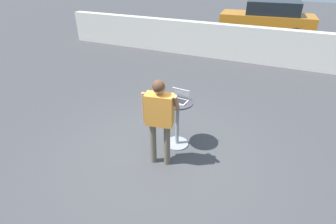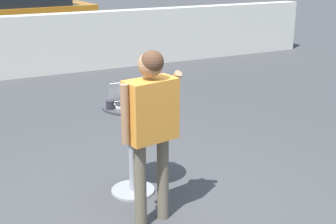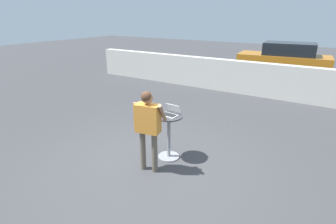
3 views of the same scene
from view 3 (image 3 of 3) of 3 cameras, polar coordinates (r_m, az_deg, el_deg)
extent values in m
plane|color=#3D3D3F|center=(5.49, -3.63, -11.40)|extent=(50.00, 50.00, 0.00)
cube|color=beige|center=(10.52, 16.21, 7.21)|extent=(14.07, 0.35, 1.24)
cylinder|color=gray|center=(5.75, 0.17, -9.63)|extent=(0.46, 0.46, 0.03)
cylinder|color=gray|center=(5.53, 0.18, -5.44)|extent=(0.07, 0.07, 0.91)
cylinder|color=#333338|center=(5.34, 0.18, -0.93)|extent=(0.57, 0.57, 0.02)
cube|color=silver|center=(5.33, 0.21, -0.69)|extent=(0.36, 0.25, 0.02)
cube|color=black|center=(5.33, 0.21, -0.59)|extent=(0.32, 0.20, 0.00)
cube|color=silver|center=(5.41, 1.14, 0.76)|extent=(0.35, 0.11, 0.19)
cube|color=white|center=(5.40, 1.11, 0.77)|extent=(0.32, 0.09, 0.17)
cylinder|color=#232328|center=(5.41, -2.05, -0.03)|extent=(0.08, 0.08, 0.08)
torus|color=#232328|center=(5.38, -1.59, -0.12)|extent=(0.04, 0.01, 0.04)
cylinder|color=brown|center=(5.18, -5.48, -8.27)|extent=(0.11, 0.11, 0.83)
cylinder|color=brown|center=(5.08, -2.93, -8.80)|extent=(0.11, 0.11, 0.83)
cube|color=orange|center=(4.83, -4.43, -1.41)|extent=(0.49, 0.31, 0.55)
sphere|color=#936B4C|center=(4.70, -4.56, 3.13)|extent=(0.21, 0.21, 0.21)
sphere|color=#472D1E|center=(4.67, -4.72, 3.35)|extent=(0.20, 0.20, 0.20)
cylinder|color=#936B4C|center=(4.94, -7.18, -0.84)|extent=(0.07, 0.07, 0.52)
cylinder|color=#936B4C|center=(4.76, -1.21, -0.22)|extent=(0.12, 0.32, 0.40)
cube|color=#B76B19|center=(14.28, 23.66, 9.87)|extent=(4.31, 1.97, 0.75)
cube|color=black|center=(14.17, 24.91, 12.37)|extent=(2.41, 1.62, 0.58)
cylinder|color=black|center=(13.72, 17.75, 8.78)|extent=(0.67, 0.27, 0.65)
cylinder|color=black|center=(15.23, 18.85, 9.75)|extent=(0.67, 0.27, 0.65)
cylinder|color=black|center=(13.54, 28.64, 7.10)|extent=(0.67, 0.27, 0.65)
cylinder|color=black|center=(15.07, 28.67, 8.24)|extent=(0.67, 0.27, 0.65)
camera|label=1|loc=(1.13, -49.11, 28.91)|focal=28.00mm
camera|label=2|loc=(4.30, -56.14, 4.16)|focal=50.00mm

